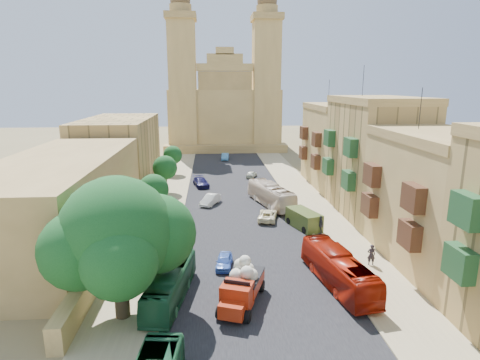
{
  "coord_description": "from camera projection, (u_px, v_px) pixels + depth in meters",
  "views": [
    {
      "loc": [
        -3.44,
        -20.57,
        15.14
      ],
      "look_at": [
        0.0,
        26.0,
        4.0
      ],
      "focal_mm": 30.0,
      "sensor_mm": 36.0,
      "label": 1
    }
  ],
  "objects": [
    {
      "name": "car_blue_b",
      "position": [
        225.0,
        157.0,
        82.68
      ],
      "size": [
        1.69,
        4.09,
        1.32
      ],
      "primitive_type": "imported",
      "rotation": [
        0.0,
        0.0,
        -0.08
      ],
      "color": "#5196C6",
      "rests_on": "ground"
    },
    {
      "name": "car_white_b",
      "position": [
        252.0,
        174.0,
        67.0
      ],
      "size": [
        2.35,
        3.45,
        1.09
      ],
      "primitive_type": "imported",
      "rotation": [
        0.0,
        0.0,
        2.78
      ],
      "color": "beige",
      "rests_on": "ground"
    },
    {
      "name": "townhouse_d",
      "position": [
        338.0,
        145.0,
        61.26
      ],
      "size": [
        9.0,
        14.0,
        15.9
      ],
      "color": "#AD8C4E",
      "rests_on": "ground"
    },
    {
      "name": "townhouse_c",
      "position": [
        375.0,
        156.0,
        47.51
      ],
      "size": [
        9.0,
        14.0,
        17.4
      ],
      "color": "tan",
      "rests_on": "ground"
    },
    {
      "name": "townhouse_b",
      "position": [
        439.0,
        199.0,
        34.22
      ],
      "size": [
        9.0,
        14.0,
        14.9
      ],
      "color": "#AD8C4E",
      "rests_on": "ground"
    },
    {
      "name": "bus_green_north",
      "position": [
        170.0,
        284.0,
        28.74
      ],
      "size": [
        3.36,
        8.84,
        2.4
      ],
      "primitive_type": "imported",
      "rotation": [
        0.0,
        0.0,
        -0.16
      ],
      "color": "#1D5932",
      "rests_on": "ground"
    },
    {
      "name": "pedestrian_a",
      "position": [
        371.0,
        255.0,
        34.33
      ],
      "size": [
        0.74,
        0.55,
        1.86
      ],
      "primitive_type": "imported",
      "rotation": [
        0.0,
        0.0,
        2.98
      ],
      "color": "black",
      "rests_on": "ground"
    },
    {
      "name": "ficus_tree",
      "position": [
        119.0,
        236.0,
        25.61
      ],
      "size": [
        9.62,
        8.85,
        9.62
      ],
      "color": "#3A2C1D",
      "rests_on": "ground"
    },
    {
      "name": "kerb_east",
      "position": [
        290.0,
        201.0,
        53.31
      ],
      "size": [
        0.25,
        140.0,
        0.12
      ],
      "primitive_type": "cube",
      "color": "tan",
      "rests_on": "ground"
    },
    {
      "name": "ground",
      "position": [
        272.0,
        347.0,
        23.72
      ],
      "size": [
        260.0,
        260.0,
        0.0
      ],
      "primitive_type": "plane",
      "color": "olive"
    },
    {
      "name": "street_tree_a",
      "position": [
        135.0,
        231.0,
        33.92
      ],
      "size": [
        3.02,
        3.02,
        4.64
      ],
      "color": "#3A2C1D",
      "rests_on": "ground"
    },
    {
      "name": "sidewalk_west",
      "position": [
        165.0,
        204.0,
        52.14
      ],
      "size": [
        5.0,
        140.0,
        0.01
      ],
      "primitive_type": "cube",
      "color": "tan",
      "rests_on": "ground"
    },
    {
      "name": "car_dkblue",
      "position": [
        201.0,
        182.0,
        60.98
      ],
      "size": [
        2.9,
        4.9,
        1.33
      ],
      "primitive_type": "imported",
      "rotation": [
        0.0,
        0.0,
        0.24
      ],
      "color": "#121241",
      "rests_on": "ground"
    },
    {
      "name": "street_tree_c",
      "position": [
        165.0,
        168.0,
        57.09
      ],
      "size": [
        3.48,
        3.48,
        5.35
      ],
      "color": "#3A2C1D",
      "rests_on": "ground"
    },
    {
      "name": "car_cream",
      "position": [
        268.0,
        215.0,
        45.9
      ],
      "size": [
        2.85,
        4.56,
        1.18
      ],
      "primitive_type": "imported",
      "rotation": [
        0.0,
        0.0,
        2.92
      ],
      "color": "#F9EDC0",
      "rests_on": "ground"
    },
    {
      "name": "red_truck",
      "position": [
        242.0,
        285.0,
        28.07
      ],
      "size": [
        3.85,
        5.99,
        3.31
      ],
      "color": "#A6250C",
      "rests_on": "ground"
    },
    {
      "name": "street_tree_d",
      "position": [
        173.0,
        155.0,
        68.79
      ],
      "size": [
        3.23,
        3.23,
        4.97
      ],
      "color": "#3A2C1D",
      "rests_on": "ground"
    },
    {
      "name": "west_wall",
      "position": [
        126.0,
        224.0,
        42.02
      ],
      "size": [
        1.0,
        40.0,
        1.8
      ],
      "primitive_type": "cube",
      "color": "#AD8C4E",
      "rests_on": "ground"
    },
    {
      "name": "olive_pickup",
      "position": [
        304.0,
        219.0,
        43.37
      ],
      "size": [
        3.39,
        4.94,
        1.88
      ],
      "color": "#3F4E1D",
      "rests_on": "ground"
    },
    {
      "name": "pedestrian_c",
      "position": [
        320.0,
        225.0,
        41.58
      ],
      "size": [
        0.59,
        1.18,
        1.95
      ],
      "primitive_type": "imported",
      "rotation": [
        0.0,
        0.0,
        4.82
      ],
      "color": "#35363F",
      "rests_on": "ground"
    },
    {
      "name": "kerb_west",
      "position": [
        184.0,
        203.0,
        52.3
      ],
      "size": [
        0.25,
        140.0,
        0.12
      ],
      "primitive_type": "cube",
      "color": "tan",
      "rests_on": "ground"
    },
    {
      "name": "bus_cream_east",
      "position": [
        271.0,
        195.0,
        51.25
      ],
      "size": [
        5.14,
        10.21,
        2.78
      ],
      "primitive_type": "imported",
      "rotation": [
        0.0,
        0.0,
        3.44
      ],
      "color": "beige",
      "rests_on": "ground"
    },
    {
      "name": "car_blue_a",
      "position": [
        224.0,
        261.0,
        33.99
      ],
      "size": [
        1.71,
        3.36,
        1.1
      ],
      "primitive_type": "imported",
      "rotation": [
        0.0,
        0.0,
        -0.13
      ],
      "color": "#4470D0",
      "rests_on": "ground"
    },
    {
      "name": "car_white_a",
      "position": [
        211.0,
        200.0,
        51.81
      ],
      "size": [
        2.89,
        4.15,
        1.3
      ],
      "primitive_type": "imported",
      "rotation": [
        0.0,
        0.0,
        -0.43
      ],
      "color": "white",
      "rests_on": "ground"
    },
    {
      "name": "bus_red_east",
      "position": [
        338.0,
        269.0,
        30.73
      ],
      "size": [
        3.71,
        9.81,
        2.67
      ],
      "primitive_type": "imported",
      "rotation": [
        0.0,
        0.0,
        3.3
      ],
      "color": "#941405",
      "rests_on": "ground"
    },
    {
      "name": "west_building_mid",
      "position": [
        119.0,
        150.0,
        63.95
      ],
      "size": [
        10.0,
        22.0,
        10.0
      ],
      "primitive_type": "cube",
      "color": "tan",
      "rests_on": "ground"
    },
    {
      "name": "sidewalk_east",
      "position": [
        309.0,
        201.0,
        53.5
      ],
      "size": [
        5.0,
        140.0,
        0.01
      ],
      "primitive_type": "cube",
      "color": "tan",
      "rests_on": "ground"
    },
    {
      "name": "church",
      "position": [
        224.0,
        108.0,
        97.77
      ],
      "size": [
        28.0,
        22.5,
        36.3
      ],
      "color": "#AD8C4E",
      "rests_on": "ground"
    },
    {
      "name": "road_surface",
      "position": [
        238.0,
        202.0,
        52.82
      ],
      "size": [
        14.0,
        140.0,
        0.01
      ],
      "primitive_type": "cube",
      "color": "black",
      "rests_on": "ground"
    },
    {
      "name": "west_building_low",
      "position": [
        62.0,
        200.0,
        38.92
      ],
      "size": [
        10.0,
        28.0,
        8.4
      ],
      "primitive_type": "cube",
      "color": "olive",
      "rests_on": "ground"
    },
    {
      "name": "street_tree_b",
      "position": [
        154.0,
        189.0,
        45.46
      ],
      "size": [
        3.46,
        3.46,
        5.31
      ],
      "color": "#3A2C1D",
      "rests_on": "ground"
    }
  ]
}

